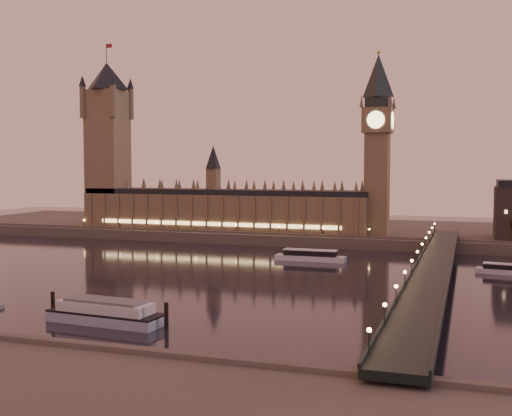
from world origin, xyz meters
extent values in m
plane|color=black|center=(0.00, 0.00, 0.00)|extent=(700.00, 700.00, 0.00)
cube|color=#423D35|center=(30.00, 165.00, 3.00)|extent=(560.00, 130.00, 6.00)
cube|color=brown|center=(-40.00, 121.00, 17.00)|extent=(180.00, 26.00, 22.00)
cube|color=black|center=(-40.00, 121.00, 29.60)|extent=(180.00, 22.00, 3.20)
cube|color=#FFCC7F|center=(-40.00, 107.50, 11.00)|extent=(153.00, 0.25, 2.20)
cube|color=brown|center=(-120.00, 121.00, 50.00)|extent=(22.00, 22.00, 88.00)
cone|color=black|center=(-120.00, 121.00, 103.00)|extent=(31.68, 31.68, 18.00)
cylinder|color=black|center=(-120.00, 121.00, 118.00)|extent=(0.44, 0.44, 12.00)
cube|color=maroon|center=(-117.80, 121.00, 122.50)|extent=(4.00, 0.15, 2.50)
cube|color=brown|center=(54.00, 121.00, 35.00)|extent=(13.00, 13.00, 58.00)
cube|color=brown|center=(54.00, 121.00, 71.00)|extent=(16.00, 16.00, 14.00)
cylinder|color=#FFEAA5|center=(54.00, 112.82, 71.00)|extent=(9.60, 0.35, 9.60)
cylinder|color=#FFEAA5|center=(45.82, 121.00, 71.00)|extent=(0.35, 9.60, 9.60)
cube|color=black|center=(54.00, 121.00, 81.00)|extent=(13.00, 13.00, 6.00)
cone|color=black|center=(54.00, 121.00, 96.00)|extent=(17.68, 17.68, 24.00)
sphere|color=gold|center=(54.00, 121.00, 109.00)|extent=(2.00, 2.00, 2.00)
cube|color=black|center=(92.00, 0.00, 8.00)|extent=(13.00, 260.00, 2.00)
cube|color=black|center=(85.70, 0.00, 9.50)|extent=(0.60, 260.00, 1.00)
cube|color=black|center=(98.30, 0.00, 9.50)|extent=(0.60, 260.00, 1.00)
cube|color=silver|center=(31.70, 54.23, 1.25)|extent=(34.15, 7.67, 2.50)
cube|color=black|center=(31.70, 54.23, 3.75)|extent=(25.28, 6.27, 2.50)
cube|color=silver|center=(31.70, 54.23, 5.23)|extent=(25.96, 6.57, 0.45)
cube|color=silver|center=(119.33, 43.56, 1.03)|extent=(24.87, 9.31, 2.05)
cube|color=black|center=(119.33, 43.56, 3.08)|extent=(18.47, 7.37, 2.05)
cube|color=silver|center=(119.33, 43.56, 4.29)|extent=(18.99, 7.67, 0.37)
cube|color=#90A0B7|center=(3.96, -83.78, 1.44)|extent=(36.17, 12.59, 2.89)
cube|color=black|center=(3.96, -83.78, 3.16)|extent=(36.17, 12.59, 0.56)
cube|color=silver|center=(3.96, -83.78, 4.88)|extent=(29.44, 10.99, 2.89)
cube|color=#595B5E|center=(3.96, -83.78, 6.72)|extent=(24.93, 9.55, 0.78)
cylinder|color=black|center=(-15.97, -81.31, 3.77)|extent=(1.22, 1.22, 7.55)
cylinder|color=black|center=(23.89, -84.26, 3.77)|extent=(1.22, 1.22, 7.55)
camera|label=1|loc=(104.31, -244.75, 46.26)|focal=45.00mm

